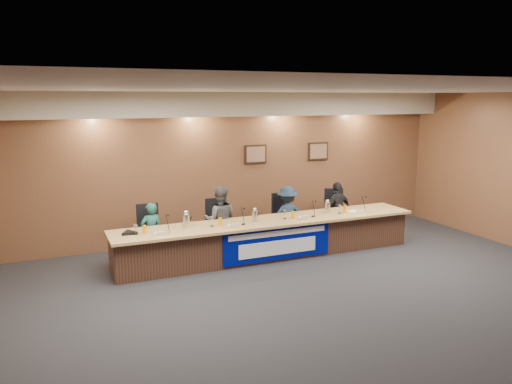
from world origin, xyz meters
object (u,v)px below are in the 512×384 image
at_px(office_chair_a, 150,236).
at_px(office_chair_d, 335,216).
at_px(office_chair_b, 219,229).
at_px(carafe_right, 327,208).
at_px(panelist_b, 220,220).
at_px(panelist_d, 337,210).
at_px(carafe_mid, 255,216).
at_px(carafe_left, 186,221).
at_px(speakerphone, 129,233).
at_px(banner, 278,243).
at_px(office_chair_c, 285,222).
at_px(panelist_a, 151,233).
at_px(dais_body, 269,239).
at_px(panelist_c, 287,216).

height_order(office_chair_a, office_chair_d, same).
relative_size(office_chair_b, carafe_right, 2.13).
bearing_deg(panelist_b, office_chair_a, 15.18).
relative_size(panelist_d, office_chair_a, 2.65).
relative_size(carafe_mid, carafe_right, 1.00).
relative_size(carafe_left, speakerphone, 0.80).
relative_size(banner, office_chair_b, 4.58).
xyz_separation_m(office_chair_b, office_chair_c, (1.50, 0.00, 0.00)).
height_order(panelist_a, speakerphone, panelist_a).
bearing_deg(carafe_left, carafe_mid, -3.86).
height_order(dais_body, office_chair_d, dais_body).
xyz_separation_m(panelist_b, carafe_mid, (0.48, -0.64, 0.18)).
height_order(office_chair_b, carafe_right, carafe_right).
xyz_separation_m(banner, carafe_right, (1.33, 0.44, 0.48)).
distance_m(office_chair_a, speakerphone, 0.89).
height_order(office_chair_a, carafe_mid, carafe_mid).
xyz_separation_m(panelist_d, office_chair_a, (-4.12, 0.10, -0.15)).
relative_size(panelist_d, carafe_left, 4.95).
bearing_deg(speakerphone, office_chair_a, 53.60).
relative_size(dais_body, office_chair_d, 12.50).
distance_m(dais_body, banner, 0.42).
xyz_separation_m(office_chair_c, carafe_left, (-2.34, -0.65, 0.40)).
bearing_deg(panelist_b, panelist_a, 19.33).
height_order(panelist_b, office_chair_c, panelist_b).
bearing_deg(dais_body, carafe_left, 178.84).
height_order(panelist_c, carafe_right, panelist_c).
height_order(office_chair_d, speakerphone, speakerphone).
height_order(carafe_mid, speakerphone, carafe_mid).
height_order(panelist_b, speakerphone, panelist_b).
relative_size(panelist_b, office_chair_b, 2.85).
height_order(banner, panelist_b, panelist_b).
relative_size(office_chair_b, speakerphone, 1.50).
relative_size(banner, speakerphone, 6.88).
bearing_deg(office_chair_c, speakerphone, -166.89).
bearing_deg(panelist_c, panelist_b, 4.84).
relative_size(banner, panelist_a, 1.91).
height_order(panelist_b, office_chair_b, panelist_b).
xyz_separation_m(panelist_a, office_chair_b, (1.38, 0.10, -0.10)).
height_order(dais_body, panelist_b, panelist_b).
bearing_deg(office_chair_b, carafe_mid, -53.16).
distance_m(carafe_mid, speakerphone, 2.36).
xyz_separation_m(office_chair_a, office_chair_d, (4.12, 0.00, 0.00)).
bearing_deg(office_chair_a, carafe_mid, -20.57).
relative_size(office_chair_c, carafe_right, 2.13).
bearing_deg(speakerphone, carafe_left, 1.76).
relative_size(panelist_b, panelist_d, 1.08).
xyz_separation_m(banner, panelist_a, (-2.18, 0.99, 0.20)).
bearing_deg(panelist_d, office_chair_d, -101.57).
height_order(carafe_mid, carafe_right, same).
distance_m(banner, carafe_mid, 0.68).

